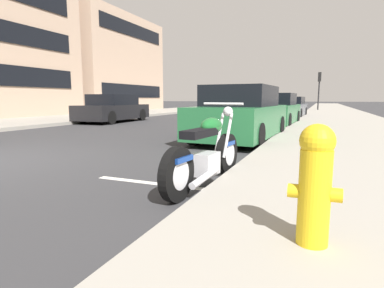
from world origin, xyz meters
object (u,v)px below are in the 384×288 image
at_px(parked_car_at_intersection, 241,115).
at_px(parked_car_behind_motorcycle, 288,107).
at_px(parked_motorcycle, 207,154).
at_px(crossing_truck, 271,101).
at_px(fire_hydrant, 315,182).
at_px(car_opposite_curb, 113,109).
at_px(traffic_signal_near_corner, 319,83).
at_px(parked_car_mid_block, 274,110).

relative_size(parked_car_at_intersection, parked_car_behind_motorcycle, 0.98).
xyz_separation_m(parked_motorcycle, parked_car_behind_motorcycle, (16.48, 0.53, 0.20)).
bearing_deg(parked_motorcycle, crossing_truck, 12.91).
xyz_separation_m(parked_car_behind_motorcycle, fire_hydrant, (-18.10, -1.91, -0.03)).
relative_size(parked_car_at_intersection, fire_hydrant, 5.17).
height_order(crossing_truck, car_opposite_curb, crossing_truck).
height_order(car_opposite_curb, traffic_signal_near_corner, traffic_signal_near_corner).
height_order(parked_car_at_intersection, car_opposite_curb, parked_car_at_intersection).
bearing_deg(car_opposite_curb, parked_car_behind_motorcycle, 130.54).
xyz_separation_m(car_opposite_curb, fire_hydrant, (-10.84, -9.73, -0.06)).
relative_size(crossing_truck, fire_hydrant, 5.94).
bearing_deg(car_opposite_curb, parked_car_mid_block, 94.31).
bearing_deg(parked_car_behind_motorcycle, traffic_signal_near_corner, -5.68).
height_order(parked_car_behind_motorcycle, car_opposite_curb, car_opposite_curb).
bearing_deg(traffic_signal_near_corner, parked_car_behind_motorcycle, 171.95).
height_order(parked_car_at_intersection, crossing_truck, crossing_truck).
bearing_deg(parked_motorcycle, parked_car_mid_block, 8.92).
bearing_deg(crossing_truck, car_opposite_curb, 83.73).
height_order(parked_motorcycle, car_opposite_curb, car_opposite_curb).
height_order(parked_car_behind_motorcycle, crossing_truck, crossing_truck).
bearing_deg(car_opposite_curb, parked_motorcycle, 39.85).
distance_m(crossing_truck, fire_hydrant, 38.60).
bearing_deg(parked_motorcycle, car_opposite_curb, 48.01).
relative_size(parked_car_mid_block, parked_car_behind_motorcycle, 0.91).
bearing_deg(parked_car_mid_block, crossing_truck, 11.40).
height_order(car_opposite_curb, fire_hydrant, car_opposite_curb).
height_order(parked_car_mid_block, crossing_truck, crossing_truck).
bearing_deg(parked_car_mid_block, car_opposite_curb, 99.45).
bearing_deg(fire_hydrant, parked_car_behind_motorcycle, 6.03).
relative_size(car_opposite_curb, fire_hydrant, 5.05).
bearing_deg(fire_hydrant, parked_car_at_intersection, 17.91).
relative_size(crossing_truck, traffic_signal_near_corner, 1.49).
height_order(parked_motorcycle, parked_car_at_intersection, parked_car_at_intersection).
bearing_deg(car_opposite_curb, crossing_truck, 169.70).
xyz_separation_m(parked_car_behind_motorcycle, traffic_signal_near_corner, (11.33, -1.60, 2.02)).
distance_m(parked_car_at_intersection, crossing_truck, 31.95).
distance_m(parked_car_behind_motorcycle, traffic_signal_near_corner, 11.62).
distance_m(parked_motorcycle, parked_car_mid_block, 10.15).
relative_size(parked_car_mid_block, fire_hydrant, 4.81).
distance_m(crossing_truck, traffic_signal_near_corner, 10.51).
xyz_separation_m(parked_car_at_intersection, crossing_truck, (31.72, 3.82, 0.16)).
distance_m(parked_motorcycle, parked_car_at_intersection, 4.87).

